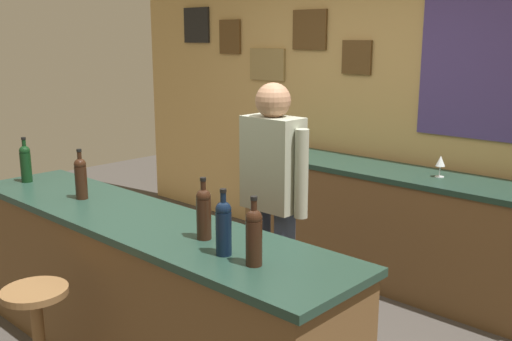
% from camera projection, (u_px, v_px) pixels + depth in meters
% --- Properties ---
extents(back_wall, '(6.00, 0.09, 2.80)m').
position_uv_depth(back_wall, '(380.00, 94.00, 4.77)').
color(back_wall, tan).
rests_on(back_wall, ground_plane).
extents(bar_counter, '(2.75, 0.60, 0.92)m').
position_uv_depth(bar_counter, '(141.00, 295.00, 3.27)').
color(bar_counter, brown).
rests_on(bar_counter, ground_plane).
extents(side_counter, '(2.68, 0.56, 0.90)m').
position_uv_depth(side_counter, '(392.00, 227.00, 4.46)').
color(side_counter, brown).
rests_on(side_counter, ground_plane).
extents(bartender, '(0.52, 0.21, 1.62)m').
position_uv_depth(bartender, '(272.00, 196.00, 3.51)').
color(bartender, '#384766').
rests_on(bartender, ground_plane).
extents(bar_stool, '(0.32, 0.32, 0.68)m').
position_uv_depth(bar_stool, '(38.00, 330.00, 2.88)').
color(bar_stool, brown).
rests_on(bar_stool, ground_plane).
extents(wine_bottle_a, '(0.07, 0.07, 0.31)m').
position_uv_depth(wine_bottle_a, '(26.00, 162.00, 3.90)').
color(wine_bottle_a, black).
rests_on(wine_bottle_a, bar_counter).
extents(wine_bottle_b, '(0.07, 0.07, 0.31)m').
position_uv_depth(wine_bottle_b, '(81.00, 177.00, 3.49)').
color(wine_bottle_b, black).
rests_on(wine_bottle_b, bar_counter).
extents(wine_bottle_c, '(0.07, 0.07, 0.31)m').
position_uv_depth(wine_bottle_c, '(204.00, 212.00, 2.79)').
color(wine_bottle_c, black).
rests_on(wine_bottle_c, bar_counter).
extents(wine_bottle_d, '(0.07, 0.07, 0.31)m').
position_uv_depth(wine_bottle_d, '(224.00, 226.00, 2.58)').
color(wine_bottle_d, black).
rests_on(wine_bottle_d, bar_counter).
extents(wine_bottle_e, '(0.07, 0.07, 0.31)m').
position_uv_depth(wine_bottle_e, '(254.00, 235.00, 2.46)').
color(wine_bottle_e, black).
rests_on(wine_bottle_e, bar_counter).
extents(wine_glass_a, '(0.07, 0.07, 0.16)m').
position_uv_depth(wine_glass_a, '(440.00, 162.00, 4.12)').
color(wine_glass_a, silver).
rests_on(wine_glass_a, side_counter).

